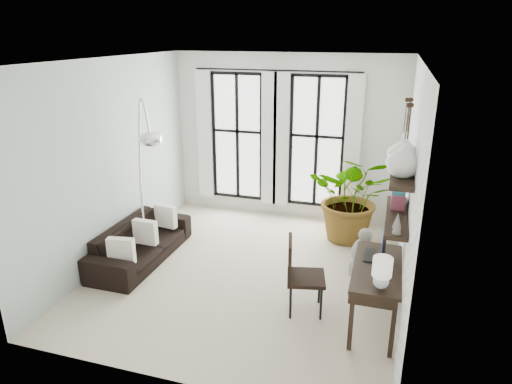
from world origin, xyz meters
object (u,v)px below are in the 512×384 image
at_px(sofa, 141,242).
at_px(desk_chair, 299,271).
at_px(buddha, 364,255).
at_px(arc_lamp, 144,147).
at_px(desk, 377,273).
at_px(plant, 353,197).

distance_m(sofa, desk_chair, 2.87).
relative_size(sofa, buddha, 2.75).
relative_size(desk_chair, arc_lamp, 0.39).
relative_size(desk, buddha, 1.80).
bearing_deg(desk_chair, plant, 67.23).
height_order(sofa, arc_lamp, arc_lamp).
bearing_deg(plant, arc_lamp, -152.53).
xyz_separation_m(plant, desk, (0.54, -2.51, -0.06)).
height_order(sofa, buddha, buddha).
height_order(plant, desk, plant).
relative_size(desk, arc_lamp, 0.52).
height_order(plant, desk_chair, plant).
xyz_separation_m(sofa, desk, (3.74, -0.73, 0.44)).
height_order(desk, desk_chair, desk).
xyz_separation_m(plant, buddha, (0.32, -1.22, -0.49)).
bearing_deg(desk_chair, sofa, 153.39).
bearing_deg(buddha, desk, -80.33).
bearing_deg(desk, buddha, 99.67).
height_order(plant, arc_lamp, arc_lamp).
xyz_separation_m(sofa, buddha, (3.53, 0.55, 0.01)).
height_order(desk, buddha, desk).
bearing_deg(plant, desk, -77.93).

